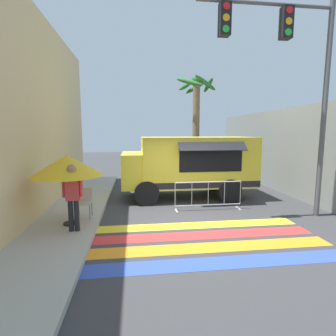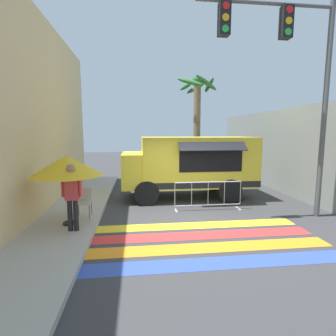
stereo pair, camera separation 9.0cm
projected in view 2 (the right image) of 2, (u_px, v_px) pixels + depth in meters
The scene contains 12 objects.
ground_plane at pixel (187, 222), 8.10m from camera, with size 60.00×60.00×0.00m, color #38383A.
sidewalk_left at pixel (20, 226), 7.52m from camera, with size 4.40×16.00×0.14m.
building_left_facade at pixel (18, 110), 7.10m from camera, with size 0.25×16.00×6.68m.
concrete_wall_right at pixel (291, 152), 11.40m from camera, with size 0.20×16.00×3.80m.
crosswalk_painted at pixel (198, 241), 6.63m from camera, with size 6.40×2.84×0.01m.
food_truck at pixel (187, 163), 10.98m from camera, with size 5.39×2.83×2.55m.
traffic_signal_pole at pixel (288, 60), 7.83m from camera, with size 4.36×0.29×6.80m.
patio_umbrella at pixel (67, 166), 7.27m from camera, with size 1.95×1.95×1.98m.
folding_chair at pixel (84, 200), 8.12m from camera, with size 0.42×0.42×0.89m.
vendor_person at pixel (72, 193), 6.86m from camera, with size 0.53×0.24×1.79m.
barricade_front at pixel (208, 196), 9.25m from camera, with size 2.40×0.44×1.03m.
palm_tree at pixel (197, 112), 14.52m from camera, with size 2.26×2.30×5.85m.
Camera 2 is at (-1.50, -7.68, 2.74)m, focal length 28.00 mm.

